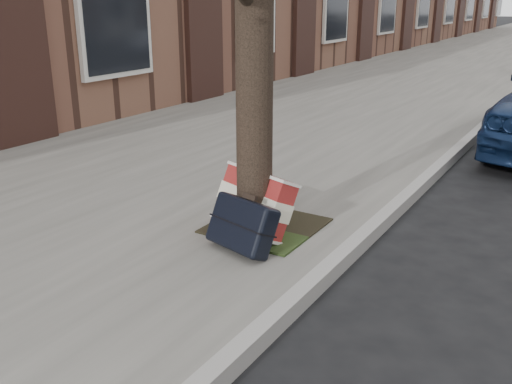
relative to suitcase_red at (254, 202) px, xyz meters
The scene contains 4 objects.
near_sidewalk 14.06m from the suitcase_red, 96.86° to the left, with size 5.00×70.00×0.12m, color gray.
dirt_patch 0.30m from the suitcase_red, 82.64° to the left, with size 0.85×0.85×0.01m, color black.
suitcase_red is the anchor object (origin of this frame).
suitcase_navy 0.37m from the suitcase_red, 72.14° to the right, with size 0.55×0.18×0.39m, color black.
Camera 1 is at (0.25, -2.62, 1.96)m, focal length 40.00 mm.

